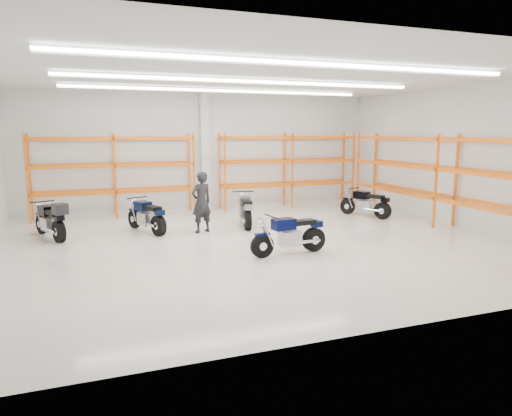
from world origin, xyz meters
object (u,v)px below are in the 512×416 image
object	(u,v)px
motorcycle_back_d	(367,204)
structural_column	(205,153)
motorcycle_back_b	(147,217)
motorcycle_main	(292,235)
standing_man	(201,202)
motorcycle_back_c	(245,211)
motorcycle_back_a	(51,221)

from	to	relation	value
motorcycle_back_d	structural_column	size ratio (longest dim) A/B	0.43
motorcycle_back_b	structural_column	xyz separation A→B (m)	(2.66, 3.43, 1.77)
motorcycle_main	motorcycle_back_d	bearing A→B (deg)	38.68
motorcycle_back_d	standing_man	distance (m)	6.24
motorcycle_back_b	structural_column	bearing A→B (deg)	52.25
motorcycle_main	structural_column	bearing A→B (deg)	93.80
motorcycle_back_b	standing_man	size ratio (longest dim) A/B	1.07
motorcycle_main	standing_man	xyz separation A→B (m)	(-1.56, 3.25, 0.45)
motorcycle_main	motorcycle_back_b	world-z (taller)	motorcycle_back_b
standing_man	structural_column	bearing A→B (deg)	-124.89
motorcycle_main	motorcycle_back_c	size ratio (longest dim) A/B	0.97
motorcycle_back_b	structural_column	distance (m)	4.68
motorcycle_back_c	motorcycle_back_d	xyz separation A→B (m)	(4.64, -0.02, -0.03)
motorcycle_back_a	structural_column	world-z (taller)	structural_column
motorcycle_back_a	motorcycle_back_c	distance (m)	5.82
motorcycle_back_c	motorcycle_back_d	distance (m)	4.64
motorcycle_main	motorcycle_back_b	distance (m)	4.92
motorcycle_back_a	standing_man	xyz separation A→B (m)	(4.25, -0.56, 0.40)
motorcycle_back_b	standing_man	xyz separation A→B (m)	(1.57, -0.54, 0.45)
motorcycle_main	structural_column	size ratio (longest dim) A/B	0.46
motorcycle_main	motorcycle_back_a	distance (m)	6.95
structural_column	motorcycle_back_d	bearing A→B (deg)	-34.38
motorcycle_back_d	standing_man	size ratio (longest dim) A/B	1.03
motorcycle_back_c	motorcycle_back_b	bearing A→B (deg)	178.99
motorcycle_back_a	structural_column	xyz separation A→B (m)	(5.34, 3.41, 1.71)
motorcycle_back_c	standing_man	size ratio (longest dim) A/B	1.16
motorcycle_back_d	structural_column	world-z (taller)	structural_column
standing_man	motorcycle_back_a	bearing A→B (deg)	-27.13
motorcycle_main	motorcycle_back_d	xyz separation A→B (m)	(4.64, 3.71, -0.01)
motorcycle_back_a	motorcycle_back_d	world-z (taller)	motorcycle_back_a
motorcycle_back_d	motorcycle_main	bearing A→B (deg)	-141.32
motorcycle_back_a	motorcycle_back_b	size ratio (longest dim) A/B	1.05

